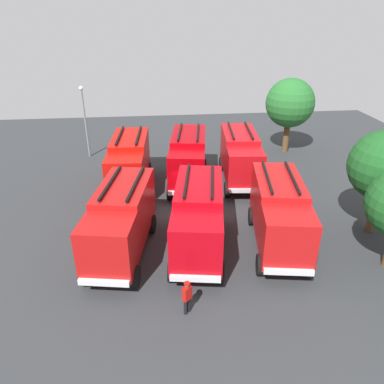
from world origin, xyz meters
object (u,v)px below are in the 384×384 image
at_px(firefighter_0, 187,296).
at_px(traffic_cone_0, 212,204).
at_px(tree_0, 290,103).
at_px(fire_truck_3, 198,216).
at_px(fire_truck_1, 121,219).
at_px(fire_truck_4, 240,155).
at_px(lamppost, 85,116).
at_px(fire_truck_0, 129,161).
at_px(firefighter_1, 259,160).
at_px(fire_truck_2, 188,157).
at_px(fire_truck_5, 279,212).

height_order(firefighter_0, traffic_cone_0, firefighter_0).
bearing_deg(tree_0, fire_truck_3, -33.93).
bearing_deg(fire_truck_1, fire_truck_4, 145.99).
distance_m(tree_0, lamppost, 18.31).
height_order(fire_truck_0, lamppost, lamppost).
distance_m(fire_truck_0, fire_truck_4, 8.38).
bearing_deg(firefighter_1, fire_truck_4, 160.85).
height_order(fire_truck_4, lamppost, lamppost).
height_order(fire_truck_3, tree_0, tree_0).
bearing_deg(fire_truck_2, firefighter_0, 2.50).
bearing_deg(firefighter_0, fire_truck_0, 152.14).
distance_m(fire_truck_1, fire_truck_4, 12.10).
distance_m(fire_truck_5, firefighter_0, 7.38).
xyz_separation_m(firefighter_1, tree_0, (-4.32, 3.73, 3.60)).
distance_m(fire_truck_2, tree_0, 11.88).
bearing_deg(fire_truck_0, traffic_cone_0, 59.18).
bearing_deg(lamppost, fire_truck_0, 29.59).
height_order(fire_truck_0, fire_truck_5, same).
bearing_deg(traffic_cone_0, fire_truck_2, -164.22).
bearing_deg(fire_truck_5, tree_0, 168.76).
bearing_deg(fire_truck_0, firefighter_0, 16.44).
relative_size(fire_truck_5, firefighter_1, 4.41).
relative_size(firefighter_0, traffic_cone_0, 2.34).
height_order(fire_truck_5, firefighter_1, fire_truck_5).
distance_m(fire_truck_2, lamppost, 10.97).
height_order(tree_0, traffic_cone_0, tree_0).
bearing_deg(fire_truck_0, tree_0, 118.51).
bearing_deg(fire_truck_3, firefighter_0, -3.56).
bearing_deg(fire_truck_0, fire_truck_4, 95.94).
distance_m(fire_truck_1, fire_truck_2, 9.76).
xyz_separation_m(fire_truck_2, tree_0, (-6.23, 9.83, 2.40)).
height_order(firefighter_1, tree_0, tree_0).
relative_size(tree_0, lamppost, 1.07).
xyz_separation_m(fire_truck_0, lamppost, (-7.17, -4.07, 1.57)).
height_order(fire_truck_5, tree_0, tree_0).
relative_size(fire_truck_3, fire_truck_4, 1.01).
xyz_separation_m(fire_truck_0, firefighter_0, (13.20, 3.00, -1.22)).
height_order(fire_truck_2, tree_0, tree_0).
bearing_deg(firefighter_0, fire_truck_2, 133.53).
relative_size(fire_truck_2, fire_truck_4, 1.01).
bearing_deg(lamppost, firefighter_1, 71.37).
bearing_deg(traffic_cone_0, fire_truck_0, -124.45).
relative_size(fire_truck_5, firefighter_0, 4.50).
height_order(fire_truck_1, tree_0, tree_0).
height_order(fire_truck_5, traffic_cone_0, fire_truck_5).
distance_m(fire_truck_4, traffic_cone_0, 5.33).
xyz_separation_m(fire_truck_3, traffic_cone_0, (-4.68, 1.50, -1.80)).
bearing_deg(fire_truck_5, fire_truck_3, -80.58).
height_order(fire_truck_2, lamppost, lamppost).
bearing_deg(fire_truck_4, fire_truck_0, -82.04).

